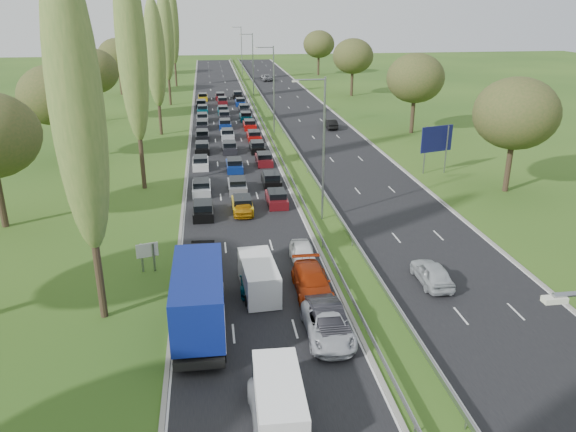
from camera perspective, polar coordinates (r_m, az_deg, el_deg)
ground at (r=83.69m, az=-1.58°, el=8.78°), size 260.00×260.00×0.00m
near_carriageway at (r=85.65m, az=-6.32°, el=8.94°), size 10.50×215.00×0.04m
far_carriageway at (r=87.11m, az=2.70°, el=9.24°), size 10.50×215.00×0.04m
central_reservation at (r=86.01m, az=-1.78°, el=9.48°), size 2.36×215.00×0.32m
lamp_columns at (r=80.68m, az=-1.45°, el=12.65°), size 0.18×140.18×12.00m
poplar_row at (r=70.00m, az=-14.16°, el=16.08°), size 2.80×127.80×22.44m
woodland_left at (r=66.94m, az=-23.35°, el=10.77°), size 8.00×166.00×11.10m
woodland_right at (r=74.48m, az=15.08°, el=12.59°), size 8.00×153.00×11.10m
traffic_queue_fill at (r=80.74m, az=-6.22°, el=8.54°), size 9.02×68.95×0.80m
near_car_2 at (r=34.40m, az=-8.45°, el=-8.55°), size 2.49×4.96×1.35m
near_car_3 at (r=39.13m, az=-8.82°, el=-4.73°), size 2.29×4.97×1.41m
near_car_6 at (r=25.80m, az=-1.02°, el=-19.48°), size 2.40×5.19×1.44m
near_car_7 at (r=37.01m, az=-3.44°, el=-6.07°), size 2.11×4.87×1.40m
near_car_8 at (r=49.69m, az=-4.58°, el=1.12°), size 1.94×4.33×1.45m
near_car_9 at (r=32.08m, az=4.10°, el=-10.44°), size 1.93×4.89×1.59m
near_car_10 at (r=31.66m, az=4.09°, el=-11.02°), size 2.55×5.37×1.48m
near_car_11 at (r=35.99m, az=2.44°, el=-6.71°), size 2.30×5.47×1.58m
near_car_12 at (r=39.90m, az=1.54°, el=-3.90°), size 1.90×4.38×1.47m
far_car_0 at (r=38.37m, az=14.42°, el=-5.62°), size 1.84×4.46×1.51m
far_car_1 at (r=84.38m, az=4.36°, el=9.31°), size 1.46×4.17×1.37m
far_car_2 at (r=138.81m, az=-2.20°, el=13.88°), size 2.72×5.32×1.44m
blue_lorry at (r=32.07m, az=-9.03°, el=-8.01°), size 2.69×9.68×4.09m
white_van_front at (r=26.08m, az=-0.99°, el=-18.02°), size 2.04×5.20×2.09m
white_van_rear at (r=36.21m, az=-3.03°, el=-6.06°), size 2.06×5.26×2.11m
info_sign at (r=39.74m, az=-14.09°, el=-3.69°), size 1.47×0.50×2.10m
direction_sign at (r=62.88m, az=14.86°, el=7.38°), size 3.86×1.23×5.20m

